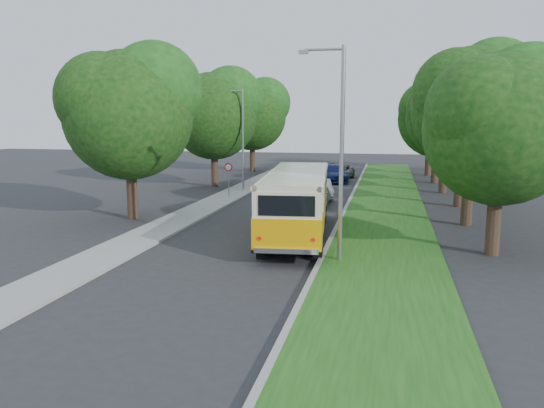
% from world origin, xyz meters
% --- Properties ---
extents(ground, '(120.00, 120.00, 0.00)m').
position_xyz_m(ground, '(0.00, 0.00, 0.00)').
color(ground, '#28282B').
rests_on(ground, ground).
extents(curb, '(0.20, 70.00, 0.15)m').
position_xyz_m(curb, '(3.60, 5.00, 0.07)').
color(curb, gray).
rests_on(curb, ground).
extents(grass_verge, '(4.50, 70.00, 0.13)m').
position_xyz_m(grass_verge, '(5.95, 5.00, 0.07)').
color(grass_verge, '#205416').
rests_on(grass_verge, ground).
extents(sidewalk, '(2.20, 70.00, 0.12)m').
position_xyz_m(sidewalk, '(-4.80, 5.00, 0.06)').
color(sidewalk, gray).
rests_on(sidewalk, ground).
extents(treeline, '(24.27, 41.91, 9.46)m').
position_xyz_m(treeline, '(3.15, 17.99, 5.93)').
color(treeline, '#332319').
rests_on(treeline, ground).
extents(lamppost_near, '(1.71, 0.16, 8.00)m').
position_xyz_m(lamppost_near, '(4.21, -2.50, 4.37)').
color(lamppost_near, gray).
rests_on(lamppost_near, ground).
extents(lamppost_far, '(1.71, 0.16, 7.50)m').
position_xyz_m(lamppost_far, '(-4.70, 16.00, 4.12)').
color(lamppost_far, gray).
rests_on(lamppost_far, ground).
extents(warning_sign, '(0.56, 0.10, 2.50)m').
position_xyz_m(warning_sign, '(-4.50, 11.98, 1.71)').
color(warning_sign, gray).
rests_on(warning_sign, ground).
extents(vintage_bus, '(3.67, 10.60, 3.09)m').
position_xyz_m(vintage_bus, '(1.97, 1.44, 1.54)').
color(vintage_bus, '#EFA707').
rests_on(vintage_bus, ground).
extents(car_silver, '(1.58, 3.77, 1.27)m').
position_xyz_m(car_silver, '(1.71, 10.66, 0.64)').
color(car_silver, '#9E9EA3').
rests_on(car_silver, ground).
extents(car_white, '(2.23, 4.05, 1.27)m').
position_xyz_m(car_white, '(1.54, 13.59, 0.63)').
color(car_white, silver).
rests_on(car_white, ground).
extents(car_blue, '(3.62, 5.40, 1.45)m').
position_xyz_m(car_blue, '(1.23, 23.29, 0.73)').
color(car_blue, navy).
rests_on(car_blue, ground).
extents(car_grey, '(2.78, 4.95, 1.31)m').
position_xyz_m(car_grey, '(1.67, 25.08, 0.65)').
color(car_grey, '#4F5056').
rests_on(car_grey, ground).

